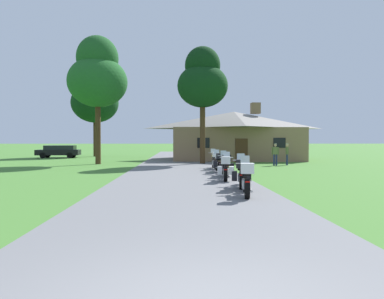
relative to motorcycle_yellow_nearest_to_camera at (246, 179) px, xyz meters
The scene contains 15 objects.
ground_plane 12.19m from the motorcycle_yellow_nearest_to_camera, 99.63° to the left, with size 500.00×500.00×0.00m, color #42752D.
asphalt_driveway 10.23m from the motorcycle_yellow_nearest_to_camera, 101.51° to the left, with size 6.40×80.00×0.06m, color slate.
motorcycle_yellow_nearest_to_camera is the anchor object (origin of this frame).
motorcycle_white_second_in_row 2.05m from the motorcycle_yellow_nearest_to_camera, 84.29° to the left, with size 0.94×2.07×1.30m.
motorcycle_white_third_in_row 4.55m from the motorcycle_yellow_nearest_to_camera, 90.54° to the left, with size 0.94×2.07×1.30m.
motorcycle_green_fourth_in_row 6.73m from the motorcycle_yellow_nearest_to_camera, 88.00° to the left, with size 0.73×2.08×1.30m.
motorcycle_silver_fifth_in_row 8.99m from the motorcycle_yellow_nearest_to_camera, 89.11° to the left, with size 0.72×2.08×1.30m.
motorcycle_yellow_farthest_in_row 11.46m from the motorcycle_yellow_nearest_to_camera, 89.16° to the left, with size 0.66×2.08×1.30m.
stone_lodge 24.10m from the motorcycle_yellow_nearest_to_camera, 81.80° to the left, with size 12.89×9.02×5.75m.
bystander_olive_shirt_near_lodge 15.96m from the motorcycle_yellow_nearest_to_camera, 70.93° to the left, with size 0.54×0.28×1.69m.
bystander_olive_shirt_beside_signpost 16.78m from the motorcycle_yellow_nearest_to_camera, 68.03° to the left, with size 0.31×0.53×1.69m.
tree_left_near 20.61m from the motorcycle_yellow_nearest_to_camera, 116.67° to the left, with size 4.81×4.81×10.42m.
tree_left_far 34.98m from the motorcycle_yellow_nearest_to_camera, 111.13° to the left, with size 5.71×5.71×11.00m.
tree_by_lodge_front 18.27m from the motorcycle_yellow_nearest_to_camera, 90.76° to the left, with size 4.13×4.13×9.58m.
parked_black_suv_far_left 32.34m from the motorcycle_yellow_nearest_to_camera, 118.74° to the left, with size 4.71×2.13×1.40m.
Camera 1 is at (-0.23, -3.49, 1.87)m, focal length 32.84 mm.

